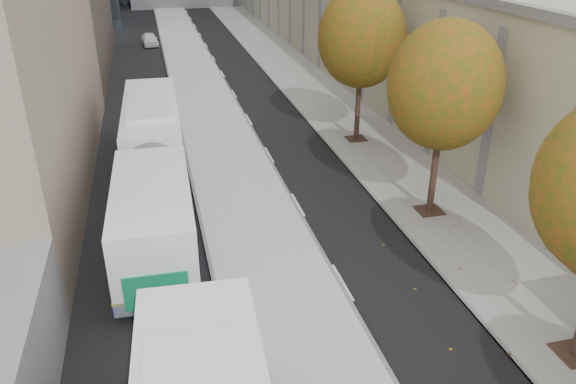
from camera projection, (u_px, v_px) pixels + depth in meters
name	position (u px, v px, depth m)	size (l,w,h in m)	color
bus_platform	(215.00, 127.00, 33.56)	(4.25, 150.00, 0.15)	silver
sidewalk	(342.00, 117.00, 35.30)	(4.75, 150.00, 0.08)	gray
tree_d	(445.00, 86.00, 21.45)	(4.40, 4.40, 7.60)	#2F1E17
tree_e	(362.00, 38.00, 29.23)	(4.60, 4.60, 7.92)	#2F1E17
bus_far	(153.00, 161.00, 24.62)	(3.10, 18.35, 3.05)	white
distant_car	(150.00, 39.00, 55.60)	(1.44, 3.58, 1.22)	white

